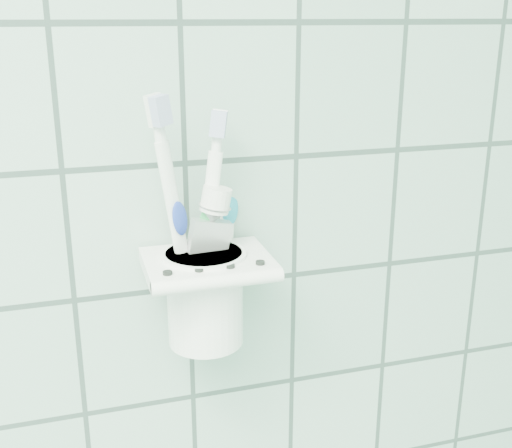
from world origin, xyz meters
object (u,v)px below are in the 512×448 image
toothbrush_pink (192,216)px  toothbrush_orange (193,225)px  toothpaste_tube (190,251)px  toothbrush_blue (218,216)px  holder_bracket (207,265)px  cup (205,293)px

toothbrush_pink → toothbrush_orange: (-0.00, -0.00, -0.01)m
toothbrush_orange → toothpaste_tube: (-0.00, -0.00, -0.02)m
toothbrush_blue → toothbrush_orange: (-0.02, 0.01, -0.01)m
toothpaste_tube → holder_bracket: bearing=-42.6°
toothbrush_blue → toothbrush_orange: bearing=149.5°
toothbrush_pink → toothbrush_orange: 0.01m
toothbrush_pink → toothpaste_tube: size_ratio=1.53×
toothbrush_pink → toothbrush_orange: toothbrush_pink is taller
toothbrush_orange → cup: bearing=-23.4°
holder_bracket → toothbrush_orange: size_ratio=0.54×
cup → toothbrush_blue: size_ratio=0.40×
toothbrush_pink → toothbrush_orange: size_ratio=1.08×
holder_bracket → toothbrush_blue: toothbrush_blue is taller
toothbrush_pink → holder_bracket: bearing=-85.0°
cup → toothbrush_blue: toothbrush_blue is taller
toothbrush_pink → toothbrush_blue: bearing=-64.6°
cup → toothbrush_blue: 0.08m
holder_bracket → cup: bearing=120.2°
holder_bracket → toothbrush_pink: 0.05m
toothbrush_pink → toothbrush_blue: (0.02, -0.01, 0.00)m
toothbrush_orange → toothpaste_tube: size_ratio=1.41×
toothpaste_tube → cup: bearing=-35.7°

